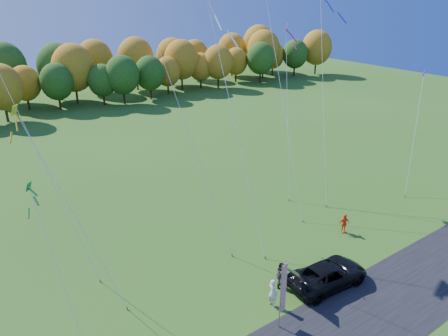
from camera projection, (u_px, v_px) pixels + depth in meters
ground at (281, 302)px, 27.15m from camera, size 160.00×160.00×0.00m
tree_line at (40, 112)px, 68.25m from camera, size 116.00×12.00×10.00m
black_suv at (328, 274)px, 28.44m from camera, size 5.79×3.01×1.56m
person_tailgate_a at (273, 293)px, 26.47m from camera, size 0.49×0.71×1.90m
person_tailgate_b at (281, 275)px, 28.25m from camera, size 1.06×1.08×1.76m
person_east at (344, 223)px, 34.53m from camera, size 1.01×0.66×1.60m
feather_flag at (283, 288)px, 24.29m from camera, size 0.55×0.19×4.25m
kite_delta_blue at (173, 88)px, 29.96m from camera, size 4.50×10.37×23.97m
kite_parafoil_orange at (277, 64)px, 37.45m from camera, size 6.00×13.03×24.46m
kite_delta_red at (233, 114)px, 31.68m from camera, size 2.32×9.93×19.00m
kite_parafoil_rainbow at (323, 95)px, 39.08m from camera, size 6.18×7.37×18.60m
kite_diamond_yellow at (71, 210)px, 26.01m from camera, size 3.55×7.41×12.04m
kite_diamond_green at (55, 262)px, 23.51m from camera, size 1.06×4.38×8.76m
kite_diamond_white at (288, 113)px, 39.63m from camera, size 3.59×5.34×15.47m
kite_diamond_pink at (46, 170)px, 27.73m from camera, size 3.55×7.03×15.17m
kite_diamond_blue_low at (415, 133)px, 41.35m from camera, size 5.98×3.85×11.07m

